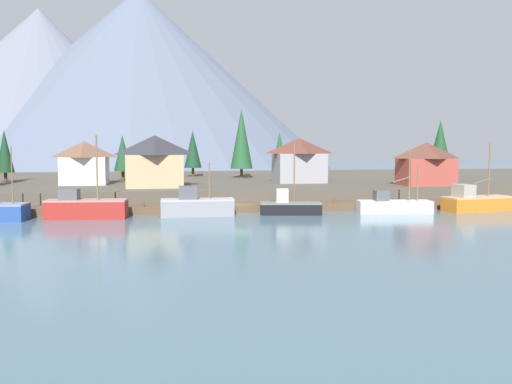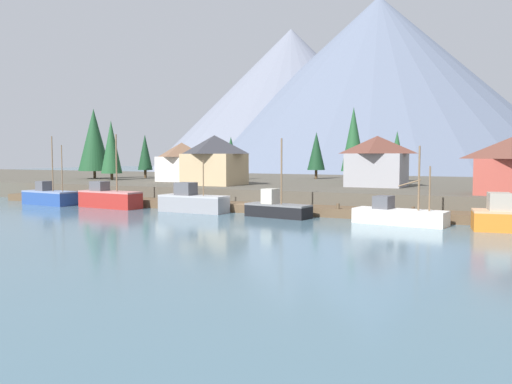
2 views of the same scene
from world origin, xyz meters
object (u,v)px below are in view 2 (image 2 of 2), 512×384
(house_grey, at_px, (377,161))
(fishing_boat_grey, at_px, (193,202))
(fishing_boat_black, at_px, (277,208))
(fishing_boat_white, at_px, (398,215))
(conifer_mid_left, at_px, (316,151))
(conifer_mid_right, at_px, (145,152))
(fishing_boat_red, at_px, (109,198))
(house_red, at_px, (511,165))
(conifer_back_right, at_px, (231,154))
(conifer_far_left, at_px, (111,147))
(house_tan, at_px, (215,160))
(fishing_boat_blue, at_px, (49,197))
(conifer_near_right, at_px, (353,139))
(house_white, at_px, (182,161))
(conifer_back_left, at_px, (397,152))
(conifer_near_left, at_px, (94,140))

(house_grey, bearing_deg, fishing_boat_grey, -130.93)
(fishing_boat_black, relative_size, fishing_boat_white, 0.93)
(conifer_mid_left, height_order, conifer_mid_right, conifer_mid_left)
(fishing_boat_black, height_order, conifer_mid_right, conifer_mid_right)
(fishing_boat_red, xyz_separation_m, conifer_mid_right, (-16.40, 28.63, 6.21))
(fishing_boat_black, xyz_separation_m, house_red, (23.19, 11.05, 4.78))
(fishing_boat_red, height_order, conifer_back_right, conifer_back_right)
(fishing_boat_black, distance_m, conifer_far_left, 46.10)
(fishing_boat_red, height_order, house_tan, house_tan)
(fishing_boat_white, relative_size, conifer_back_right, 1.23)
(fishing_boat_blue, relative_size, conifer_near_right, 0.76)
(fishing_boat_grey, height_order, fishing_boat_black, fishing_boat_black)
(fishing_boat_grey, relative_size, house_white, 1.24)
(fishing_boat_blue, bearing_deg, conifer_back_right, 73.29)
(conifer_near_right, distance_m, conifer_mid_left, 10.45)
(house_red, relative_size, conifer_mid_right, 0.91)
(conifer_far_left, bearing_deg, fishing_boat_black, -25.80)
(house_red, relative_size, conifer_far_left, 0.73)
(fishing_boat_black, height_order, house_red, house_red)
(fishing_boat_grey, bearing_deg, house_red, 18.46)
(house_red, bearing_deg, fishing_boat_black, -154.51)
(fishing_boat_black, height_order, house_grey, house_grey)
(conifer_mid_left, bearing_deg, conifer_back_left, -17.69)
(fishing_boat_white, relative_size, conifer_near_left, 0.72)
(fishing_boat_white, height_order, conifer_mid_right, conifer_mid_right)
(conifer_near_right, height_order, conifer_far_left, conifer_near_right)
(house_white, xyz_separation_m, conifer_back_left, (33.08, 13.81, 1.65))
(house_grey, xyz_separation_m, conifer_back_right, (-28.22, 8.89, 0.99))
(conifer_back_right, xyz_separation_m, conifer_far_left, (-18.93, -9.62, 1.24))
(conifer_near_left, height_order, conifer_back_left, conifer_near_left)
(fishing_boat_red, relative_size, conifer_mid_right, 1.14)
(fishing_boat_grey, height_order, conifer_mid_right, conifer_mid_right)
(conifer_mid_right, xyz_separation_m, conifer_back_right, (18.45, 0.73, -0.36))
(conifer_near_left, distance_m, conifer_back_left, 55.04)
(fishing_boat_red, distance_m, conifer_near_right, 42.28)
(fishing_boat_red, distance_m, fishing_boat_black, 24.09)
(conifer_near_right, xyz_separation_m, conifer_back_right, (-20.84, -5.19, -2.49))
(fishing_boat_blue, height_order, conifer_mid_right, conifer_mid_right)
(house_red, height_order, conifer_far_left, conifer_far_left)
(house_tan, bearing_deg, fishing_boat_white, -25.77)
(fishing_boat_grey, distance_m, fishing_boat_white, 24.62)
(fishing_boat_grey, distance_m, conifer_near_right, 36.70)
(fishing_boat_red, height_order, fishing_boat_white, fishing_boat_red)
(fishing_boat_grey, distance_m, conifer_mid_left, 40.41)
(house_red, bearing_deg, house_white, 168.43)
(fishing_boat_white, xyz_separation_m, house_grey, (-7.10, 20.72, 5.20))
(fishing_boat_white, distance_m, conifer_back_left, 36.68)
(fishing_boat_red, relative_size, house_red, 1.25)
(fishing_boat_red, height_order, conifer_mid_left, conifer_mid_left)
(fishing_boat_black, bearing_deg, conifer_back_right, 135.69)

